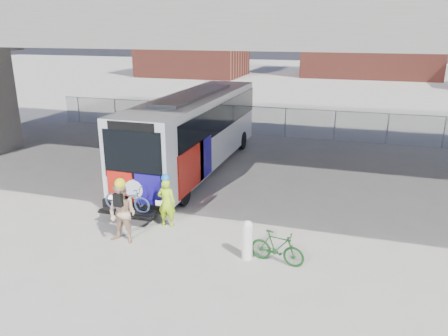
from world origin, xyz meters
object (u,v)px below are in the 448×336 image
at_px(bus, 195,126).
at_px(cyclist_tan, 122,213).
at_px(bike_parked, 277,247).
at_px(bollard, 247,238).
at_px(cyclist_hivis, 167,201).

height_order(bus, cyclist_tan, bus).
xyz_separation_m(cyclist_tan, bike_parked, (4.90, 0.18, -0.52)).
bearing_deg(bollard, bike_parked, -0.01).
height_order(cyclist_hivis, bike_parked, cyclist_hivis).
height_order(cyclist_hivis, cyclist_tan, cyclist_tan).
relative_size(bollard, cyclist_tan, 0.56).
height_order(bus, cyclist_hivis, bus).
relative_size(bus, cyclist_tan, 5.98).
height_order(bus, bike_parked, bus).
xyz_separation_m(bollard, cyclist_hivis, (-3.19, 1.34, 0.26)).
bearing_deg(cyclist_tan, cyclist_hivis, 65.51).
xyz_separation_m(bus, bollard, (4.56, -7.66, -1.46)).
relative_size(cyclist_hivis, bike_parked, 1.15).
relative_size(bus, cyclist_hivis, 6.81).
relative_size(cyclist_hivis, cyclist_tan, 0.88).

